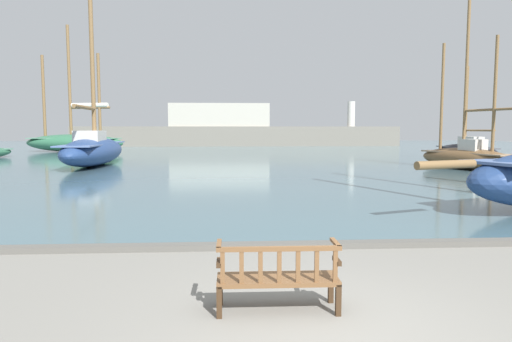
# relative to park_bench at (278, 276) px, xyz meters

# --- Properties ---
(ground_plane) EXTENTS (160.00, 160.00, 0.00)m
(ground_plane) POSITION_rel_park_bench_xyz_m (0.53, -0.70, -0.47)
(ground_plane) COLOR gray
(harbor_water) EXTENTS (100.00, 80.00, 0.08)m
(harbor_water) POSITION_rel_park_bench_xyz_m (0.53, 43.30, -0.43)
(harbor_water) COLOR #476670
(harbor_water) RESTS_ON ground
(quay_edge_kerb) EXTENTS (40.00, 0.30, 0.12)m
(quay_edge_kerb) POSITION_rel_park_bench_xyz_m (0.53, 3.15, -0.41)
(quay_edge_kerb) COLOR #5B5954
(quay_edge_kerb) RESTS_ON ground
(park_bench) EXTENTS (1.60, 0.53, 0.92)m
(park_bench) POSITION_rel_park_bench_xyz_m (0.00, 0.00, 0.00)
(park_bench) COLOR #3D2A19
(park_bench) RESTS_ON ground
(sailboat_distant_harbor) EXTENTS (3.68, 6.85, 9.54)m
(sailboat_distant_harbor) POSITION_rel_park_bench_xyz_m (13.00, 19.65, 0.44)
(sailboat_distant_harbor) COLOR brown
(sailboat_distant_harbor) RESTS_ON harbor_water
(sailboat_outer_starboard) EXTENTS (10.98, 5.37, 12.54)m
(sailboat_outer_starboard) POSITION_rel_park_bench_xyz_m (-16.21, 41.20, 0.78)
(sailboat_outer_starboard) COLOR #2D6647
(sailboat_outer_starboard) RESTS_ON harbor_water
(sailboat_nearest_port) EXTENTS (2.81, 6.51, 6.97)m
(sailboat_nearest_port) POSITION_rel_park_bench_xyz_m (17.29, 27.57, 0.32)
(sailboat_nearest_port) COLOR black
(sailboat_nearest_port) RESTS_ON harbor_water
(sailboat_mid_port) EXTENTS (3.04, 11.01, 12.52)m
(sailboat_mid_port) POSITION_rel_park_bench_xyz_m (-9.18, 23.60, 0.64)
(sailboat_mid_port) COLOR navy
(sailboat_mid_port) RESTS_ON harbor_water
(far_breakwater) EXTENTS (43.48, 2.40, 6.06)m
(far_breakwater) POSITION_rel_park_bench_xyz_m (0.14, 55.36, 1.55)
(far_breakwater) COLOR slate
(far_breakwater) RESTS_ON ground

